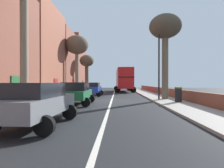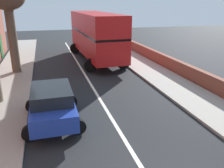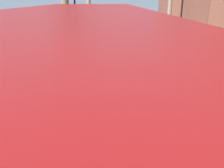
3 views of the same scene
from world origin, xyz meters
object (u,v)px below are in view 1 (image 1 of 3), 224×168
at_px(street_tree_left_4, 87,63).
at_px(litter_bin_right, 178,94).
at_px(parked_car_grey_left_3, 36,102).
at_px(parked_car_green_left_0, 77,92).
at_px(street_tree_left_0, 77,46).
at_px(double_decker_bus, 124,79).
at_px(parked_car_blue_left_2, 93,88).
at_px(lamppost_right, 159,59).
at_px(street_tree_right_3, 165,30).

relative_size(street_tree_left_4, litter_bin_right, 5.30).
bearing_deg(parked_car_grey_left_3, parked_car_green_left_0, 89.97).
distance_m(parked_car_grey_left_3, street_tree_left_0, 19.22).
relative_size(double_decker_bus, parked_car_green_left_0, 2.37).
xyz_separation_m(parked_car_green_left_0, litter_bin_right, (7.80, 0.99, -0.23)).
bearing_deg(parked_car_blue_left_2, street_tree_left_0, 132.22).
distance_m(parked_car_grey_left_3, street_tree_left_4, 24.08).
bearing_deg(parked_car_blue_left_2, street_tree_left_4, 104.67).
xyz_separation_m(street_tree_left_4, lamppost_right, (8.99, -13.86, -1.16)).
bearing_deg(double_decker_bus, street_tree_left_0, -130.84).
xyz_separation_m(parked_car_blue_left_2, lamppost_right, (6.80, -5.49, 2.87)).
xyz_separation_m(parked_car_blue_left_2, street_tree_left_4, (-2.19, 8.37, 4.02)).
bearing_deg(lamppost_right, street_tree_right_3, 34.88).
relative_size(street_tree_left_0, litter_bin_right, 6.88).
bearing_deg(street_tree_right_3, parked_car_green_left_0, -153.74).
distance_m(double_decker_bus, parked_car_green_left_0, 19.96).
bearing_deg(street_tree_left_4, double_decker_bus, 20.52).
height_order(street_tree_left_0, litter_bin_right, street_tree_left_0).
height_order(double_decker_bus, lamppost_right, lamppost_right).
bearing_deg(lamppost_right, double_decker_bus, 99.09).
relative_size(double_decker_bus, litter_bin_right, 8.80).
bearing_deg(street_tree_left_4, litter_bin_right, -58.16).
bearing_deg(lamppost_right, parked_car_grey_left_3, -124.83).
height_order(street_tree_right_3, litter_bin_right, street_tree_right_3).
xyz_separation_m(parked_car_blue_left_2, parked_car_grey_left_3, (-0.00, -15.27, -0.01)).
xyz_separation_m(parked_car_grey_left_3, lamppost_right, (6.80, 9.78, 2.88)).
xyz_separation_m(street_tree_left_0, litter_bin_right, (10.41, -10.60, -5.99)).
bearing_deg(parked_car_green_left_0, street_tree_left_0, 102.72).
bearing_deg(litter_bin_right, double_decker_bus, 101.03).
bearing_deg(parked_car_green_left_0, parked_car_blue_left_2, 90.01).
bearing_deg(street_tree_left_0, double_decker_bus, 49.16).
bearing_deg(double_decker_bus, parked_car_grey_left_3, -99.17).
xyz_separation_m(parked_car_green_left_0, street_tree_right_3, (7.48, 3.69, 5.58)).
relative_size(street_tree_right_3, lamppost_right, 1.25).
distance_m(parked_car_green_left_0, litter_bin_right, 7.86).
bearing_deg(litter_bin_right, parked_car_green_left_0, -172.77).
distance_m(parked_car_blue_left_2, parked_car_grey_left_3, 15.27).
relative_size(parked_car_green_left_0, parked_car_blue_left_2, 1.06).
distance_m(street_tree_right_3, litter_bin_right, 6.41).
relative_size(double_decker_bus, parked_car_grey_left_3, 2.49).
height_order(lamppost_right, litter_bin_right, lamppost_right).
bearing_deg(street_tree_left_0, parked_car_green_left_0, -77.28).
bearing_deg(parked_car_grey_left_3, parked_car_blue_left_2, 89.99).
xyz_separation_m(double_decker_bus, parked_car_grey_left_3, (-4.20, -26.03, -1.43)).
height_order(street_tree_left_4, lamppost_right, lamppost_right).
bearing_deg(street_tree_right_3, parked_car_grey_left_3, -126.13).
height_order(parked_car_blue_left_2, street_tree_left_4, street_tree_left_4).
bearing_deg(parked_car_grey_left_3, litter_bin_right, 44.07).
xyz_separation_m(double_decker_bus, street_tree_left_4, (-6.39, -2.39, 2.61)).
distance_m(parked_car_blue_left_2, street_tree_left_0, 6.95).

